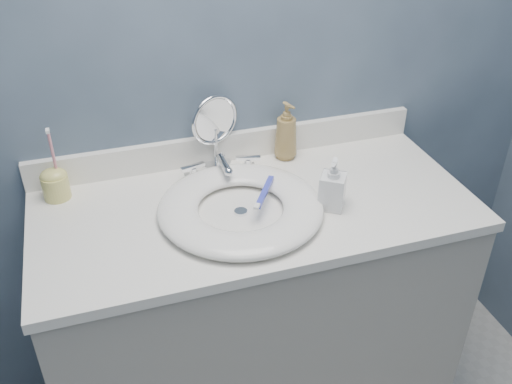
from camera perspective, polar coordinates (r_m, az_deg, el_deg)
name	(u,v)px	position (r m, az deg, el deg)	size (l,w,h in m)	color
back_wall	(226,60)	(1.68, -3.02, 13.04)	(2.20, 0.02, 2.40)	#404E60
vanity_cabinet	(255,320)	(1.88, -0.09, -12.70)	(1.20, 0.55, 0.85)	#A39E95
countertop	(255,208)	(1.60, -0.10, -1.65)	(1.22, 0.57, 0.03)	white
backsplash	(230,146)	(1.78, -2.67, 4.57)	(1.22, 0.02, 0.09)	white
basin	(241,207)	(1.54, -1.54, -1.54)	(0.45, 0.45, 0.04)	white
drain	(241,212)	(1.55, -1.53, -2.00)	(0.04, 0.04, 0.01)	silver
faucet	(222,169)	(1.70, -3.42, 2.32)	(0.25, 0.13, 0.07)	silver
makeup_mirror	(215,128)	(1.71, -4.13, 6.40)	(0.15, 0.09, 0.23)	silver
soap_bottle_amber	(286,131)	(1.77, 3.03, 6.12)	(0.07, 0.07, 0.19)	olive
soap_bottle_clear	(333,184)	(1.55, 7.70, 0.83)	(0.07, 0.07, 0.15)	silver
toothbrush_holder	(55,183)	(1.68, -19.46, 0.90)	(0.08, 0.08, 0.22)	#D5CD6A
toothbrush_lying	(264,193)	(1.55, 0.82, -0.12)	(0.10, 0.15, 0.02)	#353DBC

